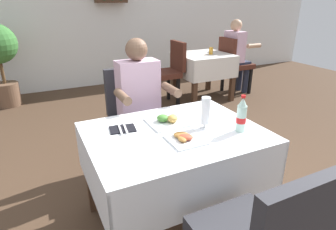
# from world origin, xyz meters

# --- Properties ---
(ground_plane) EXTENTS (11.00, 11.00, 0.00)m
(ground_plane) POSITION_xyz_m (0.00, 0.00, 0.00)
(ground_plane) COLOR #473323
(back_wall) EXTENTS (11.00, 0.12, 2.74)m
(back_wall) POSITION_xyz_m (0.00, 4.05, 1.37)
(back_wall) COLOR white
(back_wall) RESTS_ON ground
(main_dining_table) EXTENTS (1.15, 0.88, 0.74)m
(main_dining_table) POSITION_xyz_m (-0.14, 0.06, 0.57)
(main_dining_table) COLOR white
(main_dining_table) RESTS_ON ground
(chair_far_diner_seat) EXTENTS (0.44, 0.50, 0.97)m
(chair_far_diner_seat) POSITION_xyz_m (-0.14, 0.89, 0.55)
(chair_far_diner_seat) COLOR #2D2D33
(chair_far_diner_seat) RESTS_ON ground
(seated_diner_far) EXTENTS (0.50, 0.46, 1.26)m
(seated_diner_far) POSITION_xyz_m (-0.11, 0.78, 0.71)
(seated_diner_far) COLOR #282D42
(seated_diner_far) RESTS_ON ground
(plate_near_camera) EXTENTS (0.22, 0.22, 0.04)m
(plate_near_camera) POSITION_xyz_m (-0.15, -0.09, 0.76)
(plate_near_camera) COLOR white
(plate_near_camera) RESTS_ON main_dining_table
(plate_far_diner) EXTENTS (0.26, 0.26, 0.07)m
(plate_far_diner) POSITION_xyz_m (-0.13, 0.20, 0.76)
(plate_far_diner) COLOR white
(plate_far_diner) RESTS_ON main_dining_table
(beer_glass_left) EXTENTS (0.07, 0.07, 0.22)m
(beer_glass_left) POSITION_xyz_m (0.07, 0.01, 0.85)
(beer_glass_left) COLOR white
(beer_glass_left) RESTS_ON main_dining_table
(cola_bottle_primary) EXTENTS (0.06, 0.06, 0.25)m
(cola_bottle_primary) POSITION_xyz_m (0.25, -0.13, 0.85)
(cola_bottle_primary) COLOR silver
(cola_bottle_primary) RESTS_ON main_dining_table
(napkin_cutlery_set) EXTENTS (0.19, 0.20, 0.01)m
(napkin_cutlery_set) POSITION_xyz_m (-0.45, 0.23, 0.75)
(napkin_cutlery_set) COLOR black
(napkin_cutlery_set) RESTS_ON main_dining_table
(background_dining_table) EXTENTS (0.83, 0.80, 0.74)m
(background_dining_table) POSITION_xyz_m (1.60, 2.42, 0.55)
(background_dining_table) COLOR white
(background_dining_table) RESTS_ON ground
(background_chair_left) EXTENTS (0.50, 0.44, 0.97)m
(background_chair_left) POSITION_xyz_m (0.98, 2.42, 0.55)
(background_chair_left) COLOR #4C2319
(background_chair_left) RESTS_ON ground
(background_chair_right) EXTENTS (0.50, 0.44, 0.97)m
(background_chair_right) POSITION_xyz_m (2.23, 2.42, 0.55)
(background_chair_right) COLOR #4C2319
(background_chair_right) RESTS_ON ground
(background_patron) EXTENTS (0.46, 0.50, 1.26)m
(background_patron) POSITION_xyz_m (2.28, 2.42, 0.71)
(background_patron) COLOR #282D42
(background_patron) RESTS_ON ground
(background_table_tumbler) EXTENTS (0.06, 0.06, 0.11)m
(background_table_tumbler) POSITION_xyz_m (1.70, 2.35, 0.80)
(background_table_tumbler) COLOR #C68928
(background_table_tumbler) RESTS_ON background_dining_table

